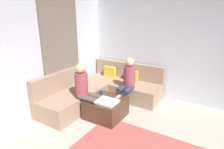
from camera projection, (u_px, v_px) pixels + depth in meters
wall_back at (200, 51)px, 4.34m from camera, size 6.00×0.12×2.70m
wall_left at (5, 60)px, 3.40m from camera, size 0.12×6.00×2.70m
curtain_panel at (62, 54)px, 4.44m from camera, size 0.06×1.10×2.50m
sectional_couch at (102, 90)px, 4.83m from camera, size 2.10×2.55×0.87m
ottoman at (106, 108)px, 4.04m from camera, size 0.76×0.76×0.42m
folded_blanket at (107, 101)px, 3.83m from camera, size 0.44×0.36×0.04m
coffee_mug at (102, 92)px, 4.22m from camera, size 0.08×0.08×0.10m
game_remote at (118, 97)px, 4.07m from camera, size 0.05×0.15×0.02m
person_on_couch_back at (127, 81)px, 4.41m from camera, size 0.30×0.60×1.20m
person_on_couch_side at (85, 88)px, 3.94m from camera, size 0.60×0.30×1.20m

